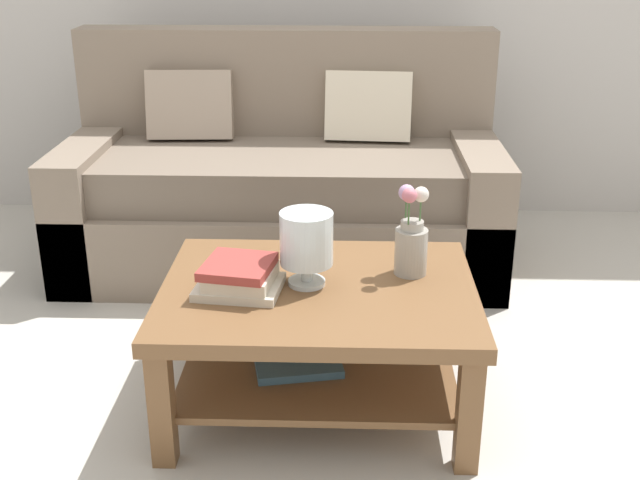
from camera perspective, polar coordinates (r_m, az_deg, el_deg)
The scene contains 6 objects.
ground_plane at distance 3.11m, azimuth -1.26°, elevation -7.54°, with size 10.00×10.00×0.00m, color #B7B2A8.
couch at distance 3.76m, azimuth -2.66°, elevation 3.82°, with size 1.98×0.90×1.06m.
coffee_table at distance 2.61m, azimuth -0.15°, elevation -5.67°, with size 1.01×0.79×0.44m.
book_stack_main at distance 2.53m, azimuth -5.78°, elevation -2.66°, with size 0.29×0.25×0.10m.
glass_hurricane_vase at distance 2.52m, azimuth -0.97°, elevation -0.07°, with size 0.17×0.17×0.25m.
flower_pitcher at distance 2.63m, azimuth 6.55°, elevation -0.01°, with size 0.11×0.11×0.31m.
Camera 1 is at (0.16, -2.71, 1.53)m, focal length 44.69 mm.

